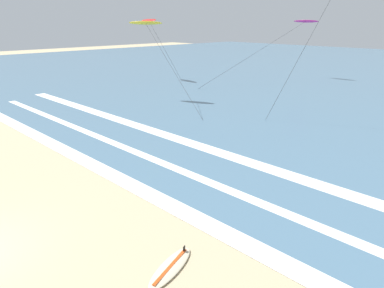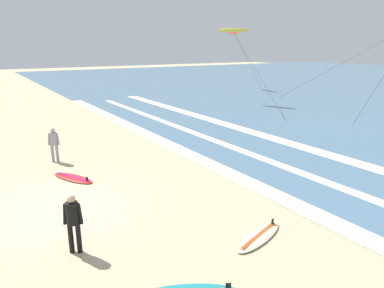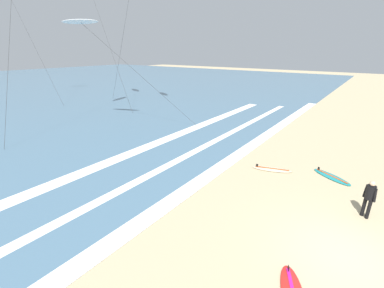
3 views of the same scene
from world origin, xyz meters
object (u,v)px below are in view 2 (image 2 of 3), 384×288
Objects in this scene: surfer_left_far at (73,219)px; kite_red_far_right at (234,33)px; surfer_background_far at (54,142)px; surfboard_right_spare at (73,178)px; kite_yellow_low_near at (233,31)px; surfboard_foreground_flat at (259,236)px.

surfer_left_far is 37.76m from kite_red_far_right.
surfer_background_far is at bearing -53.75° from kite_red_far_right.
surfer_background_far is 0.74× the size of surfboard_right_spare.
kite_yellow_low_near is at bearing 124.37° from surfboard_right_spare.
surfer_background_far is 0.15× the size of kite_yellow_low_near.
surfer_left_far is 26.22m from kite_yellow_low_near.
surfboard_right_spare is 33.46m from kite_red_far_right.
kite_red_far_right is (-18.48, 25.21, 5.74)m from surfer_background_far.
surfer_left_far and surfer_background_far have the same top height.
surfboard_right_spare is at bearing 2.47° from surfer_background_far.
surfer_background_far is at bearing -177.53° from surfboard_right_spare.
kite_red_far_right is (-21.10, 25.10, 6.65)m from surfboard_right_spare.
surfboard_foreground_flat is 0.31× the size of kite_red_far_right.
kite_red_far_right is at bearing 142.40° from surfboard_foreground_flat.
surfer_left_far is 4.99m from surfboard_foreground_flat.
kite_red_far_right reaches higher than surfboard_foreground_flat.
surfer_left_far is at bearing -47.41° from kite_yellow_low_near.
kite_red_far_right reaches higher than kite_yellow_low_near.
surfboard_foreground_flat is at bearing -36.64° from kite_yellow_low_near.
surfer_background_far is 0.73× the size of surfboard_foreground_flat.
kite_yellow_low_near is 11.76m from kite_red_far_right.
surfer_left_far is at bearing -13.42° from surfboard_right_spare.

